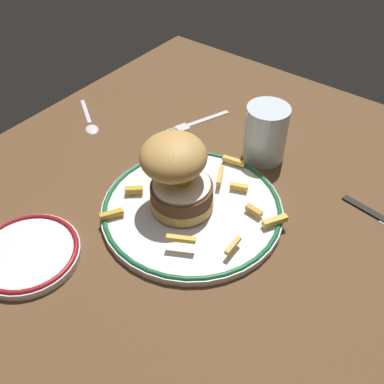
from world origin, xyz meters
TOP-DOWN VIEW (x-y plane):
  - ground_plane at (0.00, 0.00)cm, footprint 112.06×80.41cm
  - dinner_plate at (5.20, -3.17)cm, footprint 29.45×29.45cm
  - burger at (4.60, -0.98)cm, footprint 14.28×14.07cm
  - fries_pile at (7.96, -4.16)cm, footprint 25.25×25.01cm
  - water_glass at (24.90, -4.81)cm, footprint 7.69×7.69cm
  - side_plate at (-16.86, 10.61)cm, footprint 15.56×15.56cm
  - fork at (26.22, 11.55)cm, footprint 13.90×6.58cm
  - spoon at (12.32, 28.05)cm, footprint 8.73×12.04cm

SIDE VIEW (x-z plane):
  - ground_plane at x=0.00cm, z-range -4.00..0.00cm
  - fork at x=26.22cm, z-range 0.00..0.36cm
  - spoon at x=12.32cm, z-range -0.09..0.81cm
  - side_plate at x=-16.86cm, z-range 0.03..1.63cm
  - dinner_plate at x=5.20cm, z-range 0.04..1.64cm
  - fries_pile at x=7.96cm, z-range 1.13..3.45cm
  - water_glass at x=24.90cm, z-range -0.66..9.89cm
  - burger at x=4.60cm, z-range 1.54..13.72cm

